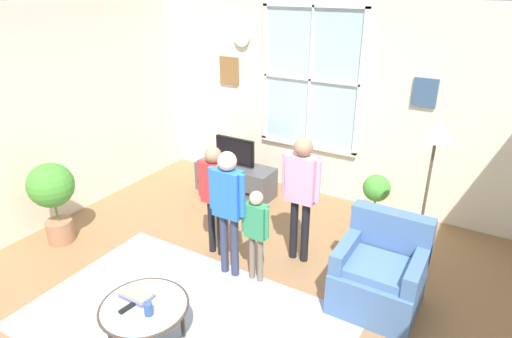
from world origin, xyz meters
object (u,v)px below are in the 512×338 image
television (235,151)px  potted_plant_corner (52,193)px  coffee_table (144,308)px  person_red_shirt (214,189)px  floor_lamp (435,145)px  person_pink_shirt (301,186)px  remote_near_books (127,308)px  person_green_shirt (256,226)px  book_stack (137,295)px  potted_plant_by_window (376,195)px  armchair (380,274)px  tv_stand (236,179)px  cup (148,309)px  person_blue_shirt (228,200)px

television → potted_plant_corner: potted_plant_corner is taller
coffee_table → person_red_shirt: (-0.28, 1.41, 0.43)m
coffee_table → floor_lamp: bearing=53.3°
person_pink_shirt → floor_lamp: floor_lamp is taller
remote_near_books → person_green_shirt: 1.41m
person_pink_shirt → remote_near_books: bearing=-109.2°
coffee_table → person_red_shirt: person_red_shirt is taller
person_green_shirt → book_stack: bearing=-112.0°
book_stack → potted_plant_by_window: 3.15m
armchair → tv_stand: bearing=152.2°
armchair → cup: 2.11m
potted_plant_corner → person_green_shirt: bearing=13.3°
person_blue_shirt → potted_plant_corner: (-2.07, -0.51, -0.22)m
potted_plant_corner → floor_lamp: 4.13m
floor_lamp → book_stack: bearing=-129.3°
book_stack → potted_plant_by_window: size_ratio=0.41×
cup → person_green_shirt: (0.24, 1.27, 0.18)m
tv_stand → cup: size_ratio=10.54×
tv_stand → person_pink_shirt: (1.50, -1.02, 0.68)m
person_red_shirt → floor_lamp: size_ratio=0.77×
person_green_shirt → floor_lamp: 1.89m
armchair → person_red_shirt: bearing=-177.0°
television → remote_near_books: television is taller
person_green_shirt → floor_lamp: (1.36, 1.07, 0.76)m
cup → person_pink_shirt: (0.46, 1.83, 0.44)m
person_green_shirt → tv_stand: bearing=129.0°
coffee_table → book_stack: bearing=158.3°
potted_plant_by_window → person_blue_shirt: bearing=-118.7°
television → cup: television is taller
coffee_table → potted_plant_corner: size_ratio=0.75×
person_green_shirt → potted_plant_by_window: person_green_shirt is taller
cup → floor_lamp: (1.60, 2.35, 0.94)m
tv_stand → potted_plant_corner: potted_plant_corner is taller
remote_near_books → person_pink_shirt: bearing=70.8°
cup → remote_near_books: bearing=-166.8°
tv_stand → armchair: bearing=-27.8°
person_pink_shirt → person_green_shirt: 0.65m
book_stack → cup: bearing=-24.0°
armchair → remote_near_books: armchair is taller
tv_stand → person_green_shirt: size_ratio=1.14×
book_stack → person_red_shirt: person_red_shirt is taller
coffee_table → remote_near_books: bearing=-131.6°
television → potted_plant_by_window: television is taller
television → book_stack: television is taller
potted_plant_by_window → book_stack: bearing=-111.8°
person_red_shirt → cup: bearing=-75.0°
tv_stand → potted_plant_corner: 2.43m
person_pink_shirt → potted_plant_by_window: person_pink_shirt is taller
person_red_shirt → person_green_shirt: 0.68m
television → armchair: bearing=-27.7°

